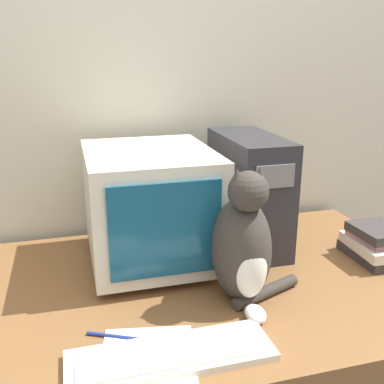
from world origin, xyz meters
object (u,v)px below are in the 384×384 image
object	(u,v)px
computer_tower	(248,192)
pen	(116,337)
keyboard	(171,355)
book_stack	(376,244)
crt_monitor	(150,205)
cat	(243,246)

from	to	relation	value
computer_tower	pen	size ratio (longest dim) A/B	2.87
keyboard	book_stack	size ratio (longest dim) A/B	2.09
crt_monitor	book_stack	bearing A→B (deg)	-14.85
keyboard	pen	xyz separation A→B (m)	(-0.11, 0.11, -0.01)
book_stack	crt_monitor	bearing A→B (deg)	165.15
crt_monitor	keyboard	xyz separation A→B (m)	(-0.05, -0.50, -0.18)
keyboard	pen	size ratio (longest dim) A/B	3.38
crt_monitor	pen	xyz separation A→B (m)	(-0.16, -0.39, -0.19)
crt_monitor	keyboard	bearing A→B (deg)	-95.87
pen	cat	bearing A→B (deg)	13.84
keyboard	cat	world-z (taller)	cat
keyboard	pen	world-z (taller)	keyboard
cat	book_stack	distance (m)	0.54
crt_monitor	keyboard	size ratio (longest dim) A/B	1.01
computer_tower	book_stack	world-z (taller)	computer_tower
computer_tower	keyboard	size ratio (longest dim) A/B	0.85
crt_monitor	cat	world-z (taller)	cat
book_stack	keyboard	bearing A→B (deg)	-157.62
keyboard	cat	xyz separation A→B (m)	(0.25, 0.20, 0.15)
pen	crt_monitor	bearing A→B (deg)	67.60
keyboard	book_stack	distance (m)	0.82
computer_tower	book_stack	bearing A→B (deg)	-31.98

